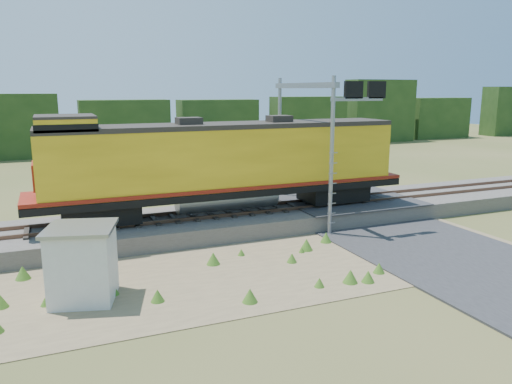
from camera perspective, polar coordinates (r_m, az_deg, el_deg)
name	(u,v)px	position (r m, az deg, el deg)	size (l,w,h in m)	color
ground	(280,268)	(19.41, 2.77, -8.68)	(140.00, 140.00, 0.00)	#475123
ballast	(228,221)	(24.59, -3.23, -3.30)	(70.00, 5.00, 0.80)	slate
rails	(228,211)	(24.47, -3.24, -2.22)	(70.00, 1.54, 0.16)	brown
dirt_shoulder	(227,271)	(19.13, -3.38, -8.96)	(26.00, 8.00, 0.03)	#8C7754
road	(413,240)	(23.65, 17.55, -5.24)	(7.00, 66.00, 0.86)	#38383A
tree_line_north	(127,124)	(55.11, -14.52, 7.49)	(130.00, 3.00, 6.50)	#1D3714
weed_clumps	(191,280)	(18.37, -7.44, -9.98)	(15.00, 6.20, 0.56)	#406E1F
locomotive	(222,163)	(23.92, -3.93, 3.34)	(18.32, 2.79, 4.73)	black
shed	(83,263)	(17.13, -19.20, -7.69)	(2.58, 2.58, 2.48)	silver
signal_gantry	(317,115)	(25.02, 6.97, 8.72)	(2.91, 6.20, 7.35)	gray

